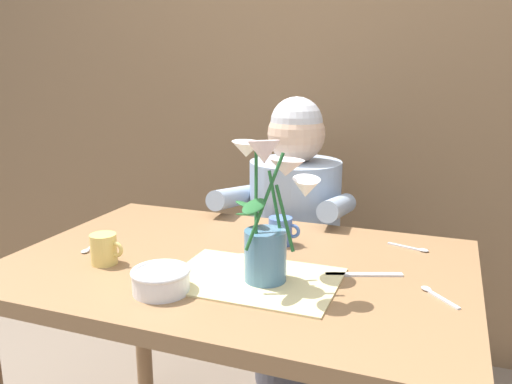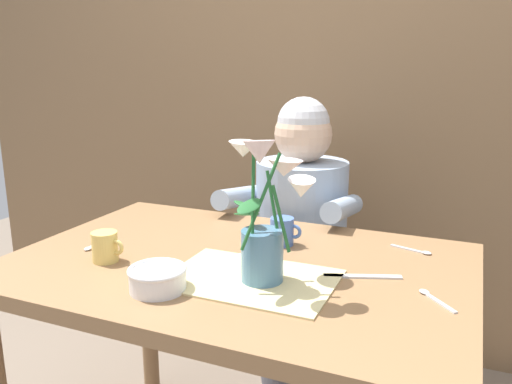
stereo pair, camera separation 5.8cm
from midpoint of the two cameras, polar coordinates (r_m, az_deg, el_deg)
The scene contains 13 objects.
wood_panel_backdrop at distance 2.28m, azimuth 7.61°, elevation 13.90°, with size 4.00×0.10×2.50m, color brown.
dining_table at distance 1.41m, azimuth -3.25°, elevation -11.31°, with size 1.20×0.80×0.74m.
seated_person at distance 1.99m, azimuth 3.38°, elevation -6.21°, with size 0.45×0.47×1.14m.
striped_placemat at distance 1.26m, azimuth -1.56°, elevation -9.60°, with size 0.40×0.28×0.01m, color beige.
flower_vase at distance 1.20m, azimuth 0.06°, elevation -2.92°, with size 0.25×0.26×0.35m.
ceramic_bowl at distance 1.21m, azimuth -11.82°, elevation -9.46°, with size 0.14×0.14×0.06m.
dinner_knife at distance 1.31m, azimuth 10.60°, elevation -8.97°, with size 0.19×0.02×0.01m, color silver.
coffee_cup at distance 1.49m, azimuth 1.66°, elevation -4.33°, with size 0.09×0.07×0.08m.
ceramic_mug at distance 1.41m, azimuth -17.56°, elevation -6.04°, with size 0.09×0.07×0.08m.
spoon_0 at distance 1.24m, azimuth 17.80°, elevation -10.64°, with size 0.09×0.10×0.01m.
spoon_1 at distance 1.51m, azimuth 16.07°, elevation -6.02°, with size 0.12×0.05×0.01m.
spoon_2 at distance 1.41m, azimuth -3.90°, elevation -7.05°, with size 0.12×0.06×0.01m.
spoon_3 at distance 1.54m, azimuth -18.98°, elevation -5.91°, with size 0.04×0.12×0.01m.
Camera 1 is at (0.50, -1.18, 1.24)m, focal length 36.20 mm.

